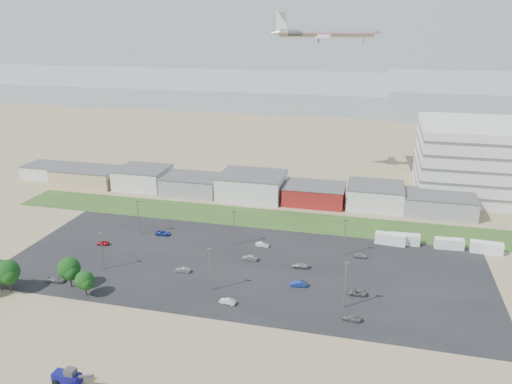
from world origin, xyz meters
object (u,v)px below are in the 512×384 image
(parked_car_8, at_px, (360,256))
(parked_car_11, at_px, (262,245))
(parked_car_4, at_px, (183,270))
(parked_car_7, at_px, (250,258))
(parked_car_1, at_px, (299,284))
(parked_car_0, at_px, (357,293))
(telehandler, at_px, (67,376))
(parked_car_2, at_px, (352,318))
(parked_car_10, at_px, (56,279))
(parked_car_13, at_px, (228,301))
(parked_car_5, at_px, (103,243))
(airliner, at_px, (327,33))
(box_trailer_a, at_px, (390,239))
(parked_car_12, at_px, (300,265))
(parked_car_9, at_px, (163,233))

(parked_car_8, height_order, parked_car_11, parked_car_11)
(parked_car_4, relative_size, parked_car_7, 0.93)
(parked_car_1, bearing_deg, parked_car_0, 79.75)
(telehandler, distance_m, parked_car_2, 55.16)
(parked_car_10, bearing_deg, telehandler, -147.58)
(parked_car_11, height_order, parked_car_13, parked_car_13)
(parked_car_7, height_order, parked_car_11, parked_car_7)
(telehandler, bearing_deg, parked_car_5, 117.09)
(airliner, height_order, parked_car_2, airliner)
(parked_car_0, xyz_separation_m, parked_car_1, (-13.39, 0.64, 0.07))
(parked_car_2, bearing_deg, parked_car_1, -125.93)
(airliner, relative_size, parked_car_0, 9.62)
(telehandler, distance_m, box_trailer_a, 89.13)
(parked_car_5, distance_m, parked_car_12, 54.82)
(box_trailer_a, distance_m, parked_car_11, 35.38)
(parked_car_9, distance_m, parked_car_12, 42.79)
(parked_car_8, height_order, parked_car_10, parked_car_10)
(telehandler, bearing_deg, parked_car_0, 44.79)
(box_trailer_a, xyz_separation_m, parked_car_9, (-63.50, -9.43, -0.95))
(parked_car_7, bearing_deg, telehandler, -19.53)
(box_trailer_a, bearing_deg, parked_car_13, -125.62)
(parked_car_1, bearing_deg, telehandler, -45.34)
(parked_car_0, distance_m, parked_car_11, 32.94)
(parked_car_7, relative_size, parked_car_13, 1.08)
(parked_car_4, relative_size, parked_car_9, 0.87)
(parked_car_5, bearing_deg, telehandler, 20.22)
(box_trailer_a, distance_m, parked_car_5, 79.30)
(box_trailer_a, height_order, parked_car_7, box_trailer_a)
(airliner, xyz_separation_m, parked_car_8, (18.34, -64.49, -53.80))
(airliner, relative_size, parked_car_10, 9.18)
(parked_car_2, bearing_deg, parked_car_13, -85.00)
(telehandler, height_order, airliner, airliner)
(box_trailer_a, bearing_deg, parked_car_9, -166.57)
(parked_car_9, xyz_separation_m, parked_car_13, (28.91, -30.93, 0.01))
(parked_car_2, relative_size, parked_car_9, 0.90)
(airliner, xyz_separation_m, parked_car_1, (5.14, -83.06, -53.72))
(parked_car_1, xyz_separation_m, parked_car_13, (-13.81, -11.22, -0.05))
(parked_car_7, relative_size, parked_car_10, 0.90)
(parked_car_2, height_order, parked_car_5, parked_car_2)
(parked_car_1, relative_size, parked_car_11, 1.09)
(parked_car_8, xyz_separation_m, parked_car_9, (-55.92, 1.14, 0.01))
(telehandler, distance_m, parked_car_11, 64.19)
(parked_car_10, bearing_deg, parked_car_5, -4.56)
(airliner, distance_m, parked_car_0, 101.20)
(parked_car_8, bearing_deg, parked_car_10, 111.41)
(airliner, distance_m, parked_car_12, 91.41)
(parked_car_7, distance_m, parked_car_10, 46.97)
(parked_car_10, bearing_deg, parked_car_13, -94.23)
(parked_car_13, bearing_deg, parked_car_9, -130.20)
(parked_car_1, bearing_deg, parked_car_13, -58.45)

